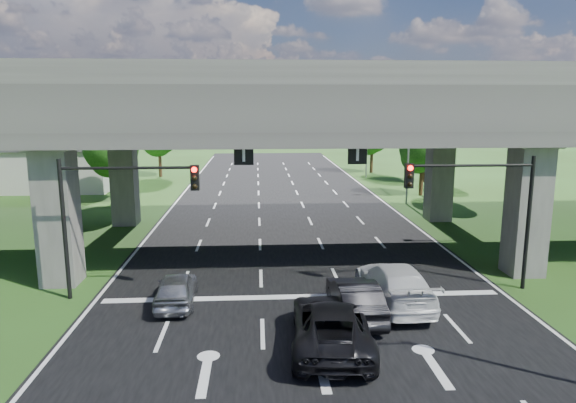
{
  "coord_description": "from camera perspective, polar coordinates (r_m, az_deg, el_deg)",
  "views": [
    {
      "loc": [
        -1.94,
        -17.36,
        8.17
      ],
      "look_at": [
        -0.38,
        8.06,
        3.35
      ],
      "focal_mm": 32.0,
      "sensor_mm": 36.0,
      "label": 1
    }
  ],
  "objects": [
    {
      "name": "ground",
      "position": [
        19.29,
        2.68,
        -14.36
      ],
      "size": [
        160.0,
        160.0,
        0.0
      ],
      "primitive_type": "plane",
      "color": "#253E14",
      "rests_on": "ground"
    },
    {
      "name": "tree_right_mid",
      "position": [
        56.45,
        15.17,
        6.3
      ],
      "size": [
        3.91,
        3.9,
        6.76
      ],
      "color": "black",
      "rests_on": "ground"
    },
    {
      "name": "signal_left",
      "position": [
        22.46,
        -18.64,
        -0.06
      ],
      "size": [
        5.76,
        0.54,
        6.0
      ],
      "color": "black",
      "rests_on": "ground"
    },
    {
      "name": "car_dark",
      "position": [
        20.39,
        7.44,
        -10.64
      ],
      "size": [
        1.7,
        4.58,
        1.49
      ],
      "primitive_type": "imported",
      "rotation": [
        0.0,
        0.0,
        3.17
      ],
      "color": "black",
      "rests_on": "road"
    },
    {
      "name": "tree_left_mid",
      "position": [
        53.66,
        -19.86,
        5.82
      ],
      "size": [
        3.91,
        3.9,
        6.76
      ],
      "color": "black",
      "rests_on": "ground"
    },
    {
      "name": "tree_left_far",
      "position": [
        60.45,
        -14.13,
        7.54
      ],
      "size": [
        4.8,
        4.8,
        8.32
      ],
      "color": "black",
      "rests_on": "ground"
    },
    {
      "name": "car_trailing",
      "position": [
        17.97,
        4.83,
        -13.47
      ],
      "size": [
        3.12,
        5.89,
        1.58
      ],
      "primitive_type": "imported",
      "rotation": [
        0.0,
        0.0,
        3.05
      ],
      "color": "black",
      "rests_on": "road"
    },
    {
      "name": "tree_right_near",
      "position": [
        47.91,
        14.81,
        5.98
      ],
      "size": [
        4.2,
        4.2,
        7.28
      ],
      "color": "black",
      "rests_on": "ground"
    },
    {
      "name": "overpass",
      "position": [
        29.42,
        0.28,
        10.24
      ],
      "size": [
        80.0,
        15.0,
        10.0
      ],
      "color": "#363331",
      "rests_on": "ground"
    },
    {
      "name": "streetlight_beyond",
      "position": [
        58.66,
        8.42,
        8.35
      ],
      "size": [
        3.38,
        0.25,
        10.0
      ],
      "color": "gray",
      "rests_on": "ground"
    },
    {
      "name": "streetlight_far",
      "position": [
        43.14,
        12.81,
        7.38
      ],
      "size": [
        3.38,
        0.25,
        10.0
      ],
      "color": "gray",
      "rests_on": "ground"
    },
    {
      "name": "signal_right",
      "position": [
        23.77,
        20.8,
        0.37
      ],
      "size": [
        5.76,
        0.54,
        6.0
      ],
      "color": "black",
      "rests_on": "ground"
    },
    {
      "name": "tree_left_near",
      "position": [
        45.12,
        -19.05,
        5.89
      ],
      "size": [
        4.5,
        4.5,
        7.8
      ],
      "color": "black",
      "rests_on": "ground"
    },
    {
      "name": "car_white",
      "position": [
        21.98,
        11.71,
        -8.93
      ],
      "size": [
        2.49,
        5.8,
        1.67
      ],
      "primitive_type": "imported",
      "rotation": [
        0.0,
        0.0,
        3.17
      ],
      "color": "silver",
      "rests_on": "road"
    },
    {
      "name": "car_silver",
      "position": [
        21.95,
        -12.31,
        -9.44
      ],
      "size": [
        1.71,
        3.97,
        1.34
      ],
      "primitive_type": "imported",
      "rotation": [
        0.0,
        0.0,
        3.18
      ],
      "color": "#97989E",
      "rests_on": "road"
    },
    {
      "name": "tree_right_far",
      "position": [
        63.02,
        9.4,
        7.54
      ],
      "size": [
        4.5,
        4.5,
        7.8
      ],
      "color": "black",
      "rests_on": "ground"
    },
    {
      "name": "road",
      "position": [
        28.62,
        0.53,
        -5.83
      ],
      "size": [
        18.0,
        120.0,
        0.03
      ],
      "primitive_type": "cube",
      "color": "black",
      "rests_on": "ground"
    },
    {
      "name": "warehouse",
      "position": [
        57.95,
        -28.07,
        3.36
      ],
      "size": [
        20.0,
        10.0,
        4.0
      ],
      "primitive_type": "cube",
      "color": "#9E9E99",
      "rests_on": "ground"
    }
  ]
}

